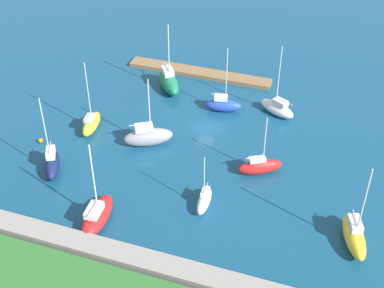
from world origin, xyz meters
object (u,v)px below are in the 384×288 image
Objects in this scene: pier_dock at (199,73)px; sailboat_yellow_outer_mooring at (354,236)px; sailboat_red_near_pier at (260,166)px; mooring_buoy_orange at (41,141)px; sailboat_yellow_east_end at (91,123)px; sailboat_red_west_end at (97,215)px; sailboat_gray_off_beacon at (148,136)px; sailboat_white_along_channel at (204,200)px; sailboat_white_center_basin at (277,108)px; sailboat_green_by_breakwater at (169,82)px; sailboat_navy_inner_mooring at (52,164)px; sailboat_blue_lone_north at (223,105)px.

sailboat_yellow_outer_mooring reaches higher than pier_dock.
mooring_buoy_orange is (31.87, 3.63, -0.81)m from sailboat_red_near_pier.
sailboat_yellow_east_end is 19.94m from sailboat_red_west_end.
sailboat_yellow_east_end is at bearing 145.42° from sailboat_gray_off_beacon.
sailboat_white_along_channel is 24.13m from sailboat_white_center_basin.
sailboat_green_by_breakwater reaches higher than sailboat_white_along_channel.
sailboat_navy_inner_mooring is at bearing 71.60° from sailboat_white_center_basin.
sailboat_white_along_channel is at bearing -91.27° from sailboat_blue_lone_north.
pier_dock is 33.49m from sailboat_navy_inner_mooring.
mooring_buoy_orange is (22.83, 16.80, -0.80)m from sailboat_blue_lone_north.
sailboat_gray_off_beacon is at bearing -127.18° from sailboat_yellow_outer_mooring.
sailboat_yellow_east_end is 10.53m from sailboat_navy_inner_mooring.
sailboat_yellow_east_end is at bearing 64.95° from pier_dock.
sailboat_white_center_basin is (14.09, -24.12, -0.16)m from sailboat_yellow_outer_mooring.
sailboat_navy_inner_mooring is at bearing 170.16° from sailboat_yellow_east_end.
sailboat_green_by_breakwater reaches higher than sailboat_blue_lone_north.
sailboat_white_along_channel reaches higher than mooring_buoy_orange.
sailboat_gray_off_beacon is (7.74, 12.09, 0.30)m from sailboat_blue_lone_north.
sailboat_navy_inner_mooring is at bearing 134.95° from mooring_buoy_orange.
sailboat_white_center_basin reaches higher than sailboat_red_west_end.
sailboat_white_center_basin reaches higher than pier_dock.
sailboat_blue_lone_north is (-7.27, 9.82, 0.81)m from pier_dock.
sailboat_navy_inner_mooring reaches higher than sailboat_yellow_east_end.
sailboat_red_near_pier is 15.15m from sailboat_white_center_basin.
sailboat_blue_lone_north is 14.82× the size of mooring_buoy_orange.
sailboat_red_west_end is at bearing 142.00° from mooring_buoy_orange.
sailboat_yellow_east_end is 0.97× the size of sailboat_red_west_end.
sailboat_red_west_end is (7.42, 28.84, 0.05)m from sailboat_blue_lone_north.
sailboat_green_by_breakwater is at bearing 24.40° from sailboat_white_center_basin.
sailboat_blue_lone_north is at bearing 35.93° from sailboat_green_by_breakwater.
mooring_buoy_orange is at bearing -155.17° from sailboat_blue_lone_north.
sailboat_green_by_breakwater is at bearing 0.55° from sailboat_red_west_end.
sailboat_blue_lone_north reaches higher than sailboat_white_along_channel.
sailboat_red_near_pier is 0.82× the size of sailboat_blue_lone_north.
sailboat_white_along_channel is at bearing -70.64° from sailboat_gray_off_beacon.
sailboat_white_along_channel is at bearing -151.02° from sailboat_red_near_pier.
pier_dock is 2.21× the size of sailboat_red_west_end.
sailboat_green_by_breakwater is 0.99× the size of sailboat_navy_inner_mooring.
sailboat_yellow_east_end is 1.40× the size of sailboat_white_along_channel.
pier_dock is at bearing -32.65° from sailboat_yellow_east_end.
pier_dock is at bearing 134.51° from sailboat_navy_inner_mooring.
sailboat_gray_off_beacon is at bearing -133.10° from sailboat_white_along_channel.
sailboat_red_west_end is at bearing -166.79° from sailboat_red_near_pier.
sailboat_yellow_outer_mooring is at bearing 85.43° from sailboat_white_along_channel.
sailboat_green_by_breakwater is 11.02m from sailboat_blue_lone_north.
sailboat_white_along_channel is 0.69× the size of sailboat_yellow_outer_mooring.
sailboat_white_along_channel is at bearing 63.12° from sailboat_navy_inner_mooring.
sailboat_blue_lone_north is 31.46m from sailboat_yellow_outer_mooring.
mooring_buoy_orange is at bearing -115.41° from sailboat_yellow_outer_mooring.
sailboat_white_center_basin is at bearing 105.36° from sailboat_navy_inner_mooring.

